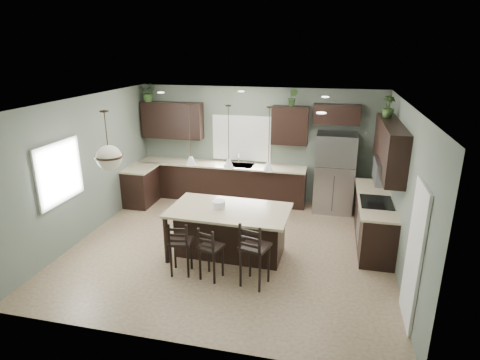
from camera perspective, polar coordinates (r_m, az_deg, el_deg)
name	(u,v)px	position (r m, az deg, el deg)	size (l,w,h in m)	color
ground	(230,247)	(7.93, -1.38, -9.45)	(6.00, 6.00, 0.00)	#9E8466
pantry_door	(414,256)	(6.00, 23.50, -9.85)	(0.04, 0.82, 2.04)	white
window_back	(242,138)	(9.99, 0.25, 5.98)	(1.35, 0.02, 1.00)	white
window_left	(59,172)	(7.94, -24.39, 0.98)	(0.02, 1.10, 1.00)	white
left_return_cabs	(141,186)	(10.12, -13.90, -0.88)	(0.60, 0.90, 0.90)	black
left_return_countertop	(140,168)	(9.97, -14.01, 1.66)	(0.66, 0.96, 0.04)	#C4BC94
back_lower_cabs	(222,182)	(10.13, -2.60, -0.33)	(4.20, 0.60, 0.90)	black
back_countertop	(221,165)	(9.97, -2.67, 2.20)	(4.20, 0.66, 0.04)	#C4BC94
sink_inset	(239,165)	(9.86, -0.15, 2.11)	(0.70, 0.45, 0.01)	gray
faucet	(239,160)	(9.79, -0.19, 2.88)	(0.02, 0.02, 0.28)	silver
back_upper_left	(172,120)	(10.30, -9.59, 8.37)	(1.55, 0.34, 0.90)	black
back_upper_right	(290,125)	(9.57, 7.13, 7.73)	(0.85, 0.34, 0.90)	black
fridge_header	(337,114)	(9.47, 13.60, 9.09)	(1.05, 0.34, 0.45)	black
right_lower_cabs	(374,220)	(8.37, 18.48, -5.48)	(0.60, 2.35, 0.90)	black
right_countertop	(375,198)	(8.19, 18.67, -2.46)	(0.66, 2.35, 0.04)	#C4BC94
cooktop	(377,202)	(7.93, 18.85, -2.99)	(0.58, 0.75, 0.02)	black
wall_oven_front	(358,225)	(8.09, 16.47, -6.12)	(0.01, 0.72, 0.60)	gray
right_upper_cabs	(390,147)	(7.92, 20.51, 4.45)	(0.34, 2.35, 0.90)	black
microwave	(386,172)	(7.75, 20.04, 1.13)	(0.40, 0.75, 0.40)	gray
refrigerator	(334,173)	(9.55, 13.28, 0.99)	(0.90, 0.74, 1.85)	#93929A
kitchen_island	(229,232)	(7.43, -1.52, -7.47)	(2.16, 1.23, 0.92)	black
serving_dish	(219,205)	(7.27, -3.07, -3.50)	(0.24, 0.24, 0.14)	white
bar_stool_left	(181,247)	(6.93, -8.42, -9.42)	(0.37, 0.37, 0.99)	black
bar_stool_center	(211,253)	(6.74, -4.12, -10.26)	(0.35, 0.35, 0.95)	black
bar_stool_right	(255,253)	(6.52, 2.14, -10.39)	(0.42, 0.42, 1.13)	black
pendant_left	(190,135)	(7.07, -7.13, 6.39)	(0.17, 0.17, 1.10)	white
pendant_center	(229,137)	(6.84, -1.65, 6.13)	(0.17, 0.17, 1.10)	silver
pendant_right	(269,139)	(6.68, 4.15, 5.78)	(0.17, 0.17, 1.10)	white
chandelier	(107,141)	(6.56, -18.37, 5.33)	(0.44, 0.44, 0.95)	beige
plant_back_left	(149,92)	(10.41, -12.86, 12.07)	(0.42, 0.36, 0.46)	#2E5023
plant_back_right	(293,97)	(9.44, 7.52, 11.56)	(0.22, 0.18, 0.40)	#2E5023
plant_right_wall	(388,107)	(8.36, 20.36, 9.76)	(0.23, 0.23, 0.42)	#2F4A20
room_shell	(230,163)	(7.29, -1.48, 2.44)	(6.00, 6.00, 6.00)	#5D695B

